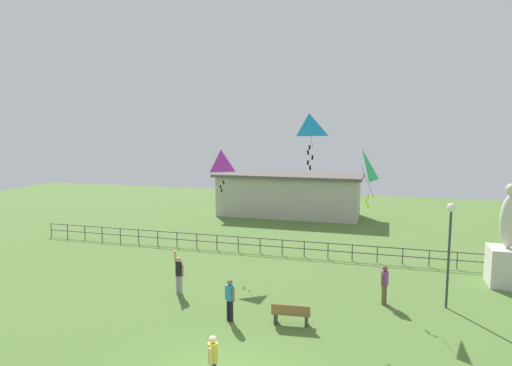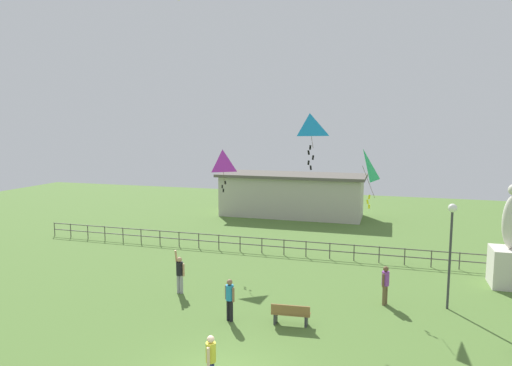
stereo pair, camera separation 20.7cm
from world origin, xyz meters
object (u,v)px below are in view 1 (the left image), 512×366
kite_1 (221,162)px  kite_3 (309,127)px  statue_monument (508,254)px  person_1 (179,272)px  person_2 (385,282)px  person_4 (230,297)px  lamppost (450,233)px  kite_0 (362,167)px  park_bench (291,314)px  person_0 (213,358)px

kite_1 → kite_3: kite_3 is taller
statue_monument → person_1: 15.68m
person_2 → person_4: (-5.84, -3.47, -0.00)m
lamppost → person_1: (-11.61, -1.64, -2.25)m
person_1 → kite_1: 7.09m
lamppost → kite_0: 4.63m
lamppost → park_bench: bearing=-149.8°
person_2 → kite_3: (-3.38, 0.01, 6.64)m
person_4 → kite_3: 7.90m
lamppost → park_bench: 7.47m
person_1 → person_4: (3.23, -2.14, -0.03)m
person_2 → person_0: bearing=-120.9°
person_2 → person_4: bearing=-149.3°
statue_monument → person_0: (-10.42, -12.04, -0.65)m
statue_monument → person_2: bearing=-144.3°
kite_0 → kite_1: (-7.79, 2.68, -0.15)m
park_bench → kite_0: size_ratio=0.58×
park_bench → person_1: person_1 is taller
statue_monument → lamppost: (-3.11, -3.75, 1.69)m
park_bench → kite_1: 10.44m
lamppost → park_bench: size_ratio=2.93×
person_1 → kite_0: size_ratio=0.75×
person_4 → kite_0: kite_0 is taller
person_0 → kite_1: kite_1 is taller
park_bench → kite_0: 7.36m
kite_0 → kite_1: 8.24m
kite_1 → person_0: bearing=-70.7°
person_2 → park_bench: bearing=-137.4°
park_bench → person_4: 2.46m
person_2 → person_4: 6.79m
kite_3 → lamppost: bearing=2.9°
statue_monument → lamppost: statue_monument is taller
person_4 → kite_1: bearing=112.7°
lamppost → person_2: size_ratio=2.64×
person_2 → lamppost: bearing=7.0°
park_bench → kite_1: size_ratio=0.65×
park_bench → lamppost: bearing=30.2°
park_bench → person_0: bearing=-105.4°
person_0 → person_1: size_ratio=0.80×
park_bench → person_4: person_4 is taller
person_4 → park_bench: bearing=7.2°
kite_0 → kite_3: kite_3 is taller
park_bench → statue_monument: bearing=38.5°
lamppost → kite_3: 7.36m
park_bench → kite_3: (0.07, 3.18, 7.16)m
person_0 → kite_3: 10.52m
person_4 → kite_1: 9.37m
park_bench → person_0: person_0 is taller
person_2 → kite_0: bearing=131.8°
lamppost → kite_0: bearing=164.9°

